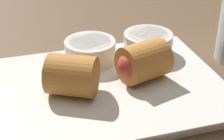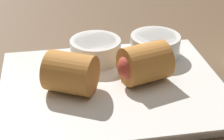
# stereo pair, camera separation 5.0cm
# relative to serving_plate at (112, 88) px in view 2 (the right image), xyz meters

# --- Properties ---
(table_surface) EXTENTS (1.80, 1.40, 0.02)m
(table_surface) POSITION_rel_serving_plate_xyz_m (-0.03, 0.01, -0.02)
(table_surface) COLOR brown
(table_surface) RESTS_ON ground
(serving_plate) EXTENTS (0.30, 0.24, 0.01)m
(serving_plate) POSITION_rel_serving_plate_xyz_m (0.00, 0.00, 0.00)
(serving_plate) COLOR silver
(serving_plate) RESTS_ON table_surface
(roll_front_left) EXTENTS (0.08, 0.08, 0.05)m
(roll_front_left) POSITION_rel_serving_plate_xyz_m (-0.06, -0.01, 0.03)
(roll_front_left) COLOR #B77533
(roll_front_left) RESTS_ON serving_plate
(roll_front_right) EXTENTS (0.08, 0.07, 0.05)m
(roll_front_right) POSITION_rel_serving_plate_xyz_m (0.04, 0.00, 0.03)
(roll_front_right) COLOR #B77533
(roll_front_right) RESTS_ON serving_plate
(dipping_bowl_near) EXTENTS (0.08, 0.08, 0.03)m
(dipping_bowl_near) POSITION_rel_serving_plate_xyz_m (-0.01, 0.07, 0.03)
(dipping_bowl_near) COLOR silver
(dipping_bowl_near) RESTS_ON serving_plate
(dipping_bowl_far) EXTENTS (0.08, 0.08, 0.03)m
(dipping_bowl_far) POSITION_rel_serving_plate_xyz_m (0.08, 0.07, 0.03)
(dipping_bowl_far) COLOR silver
(dipping_bowl_far) RESTS_ON serving_plate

